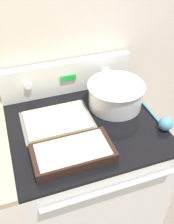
% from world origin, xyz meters
% --- Properties ---
extents(kitchen_wall, '(8.00, 0.05, 2.50)m').
position_xyz_m(kitchen_wall, '(0.00, 0.72, 1.25)').
color(kitchen_wall, beige).
rests_on(kitchen_wall, ground_plane).
extents(stove_range, '(0.76, 0.71, 0.94)m').
position_xyz_m(stove_range, '(0.00, 0.34, 0.47)').
color(stove_range, silver).
rests_on(stove_range, ground_plane).
extents(control_panel, '(0.76, 0.07, 0.20)m').
position_xyz_m(control_panel, '(0.00, 0.66, 1.04)').
color(control_panel, silver).
rests_on(control_panel, stove_range).
extents(mixing_bowl, '(0.31, 0.31, 0.14)m').
position_xyz_m(mixing_bowl, '(0.21, 0.44, 1.02)').
color(mixing_bowl, silver).
rests_on(mixing_bowl, stove_range).
extents(casserole_dish, '(0.36, 0.19, 0.05)m').
position_xyz_m(casserole_dish, '(-0.12, 0.15, 0.97)').
color(casserole_dish, black).
rests_on(casserole_dish, stove_range).
extents(baking_tray, '(0.36, 0.26, 0.02)m').
position_xyz_m(baking_tray, '(-0.13, 0.40, 0.95)').
color(baking_tray, slate).
rests_on(baking_tray, stove_range).
extents(ladle, '(0.07, 0.29, 0.07)m').
position_xyz_m(ladle, '(0.37, 0.19, 0.97)').
color(ladle, teal).
rests_on(ladle, stove_range).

